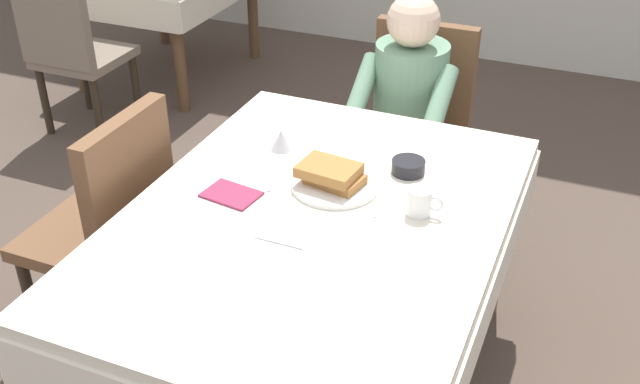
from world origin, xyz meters
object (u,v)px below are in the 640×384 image
diner_person (407,103)px  knife_right_of_plate (389,202)px  dining_table_main (314,239)px  bowl_butter (408,167)px  chair_diner (415,118)px  background_chair_empty (70,45)px  cup_coffee (420,202)px  breakfast_stack (331,174)px  chair_left_side (111,218)px  plate_breakfast (334,185)px  spoon_near_edge (279,242)px  fork_left_of_plate (278,177)px  syrup_pitcher (281,140)px

diner_person → knife_right_of_plate: (0.20, -0.86, 0.07)m
dining_table_main → bowl_butter: size_ratio=13.85×
chair_diner → dining_table_main: bearing=90.8°
dining_table_main → background_chair_empty: 2.39m
cup_coffee → breakfast_stack: bearing=172.9°
chair_left_side → bowl_butter: bearing=-69.8°
plate_breakfast → breakfast_stack: (-0.01, -0.01, 0.04)m
chair_diner → spoon_near_edge: bearing=89.2°
breakfast_stack → spoon_near_edge: bearing=-94.1°
diner_person → cup_coffee: diner_person is taller
chair_diner → background_chair_empty: bearing=-4.2°
plate_breakfast → bowl_butter: size_ratio=2.55×
fork_left_of_plate → cup_coffee: bearing=-99.8°
chair_diner → knife_right_of_plate: 1.06m
plate_breakfast → knife_right_of_plate: bearing=-6.0°
diner_person → knife_right_of_plate: bearing=103.2°
dining_table_main → background_chair_empty: (-1.99, 1.31, -0.12)m
diner_person → chair_left_side: 1.27m
chair_diner → fork_left_of_plate: (-0.18, -1.02, 0.21)m
dining_table_main → breakfast_stack: (-0.01, 0.17, 0.14)m
cup_coffee → background_chair_empty: 2.58m
cup_coffee → knife_right_of_plate: 0.11m
cup_coffee → bowl_butter: cup_coffee is taller
breakfast_stack → syrup_pitcher: size_ratio=2.66×
chair_left_side → syrup_pitcher: chair_left_side is taller
dining_table_main → diner_person: size_ratio=1.36×
cup_coffee → fork_left_of_plate: (-0.48, 0.03, -0.04)m
fork_left_of_plate → knife_right_of_plate: 0.38m
syrup_pitcher → knife_right_of_plate: syrup_pitcher is taller
breakfast_stack → cup_coffee: cup_coffee is taller
chair_left_side → fork_left_of_plate: size_ratio=5.17×
diner_person → spoon_near_edge: diner_person is taller
chair_diner → background_chair_empty: (-1.98, 0.14, 0.00)m
spoon_near_edge → background_chair_empty: background_chair_empty is taller
syrup_pitcher → fork_left_of_plate: bearing=-68.6°
plate_breakfast → spoon_near_edge: bearing=-95.2°
diner_person → syrup_pitcher: 0.73m
cup_coffee → spoon_near_edge: cup_coffee is taller
fork_left_of_plate → background_chair_empty: bearing=50.5°
cup_coffee → bowl_butter: (-0.10, 0.22, -0.02)m
knife_right_of_plate → plate_breakfast: bearing=89.7°
chair_diner → syrup_pitcher: bearing=73.4°
cup_coffee → syrup_pitcher: size_ratio=1.41×
chair_diner → chair_left_side: (-0.75, -1.17, 0.00)m
dining_table_main → plate_breakfast: bearing=91.1°
chair_diner → cup_coffee: 1.11m
cup_coffee → chair_diner: bearing=106.4°
plate_breakfast → dining_table_main: bearing=-88.9°
plate_breakfast → diner_person: bearing=90.8°
cup_coffee → diner_person: bearing=109.1°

